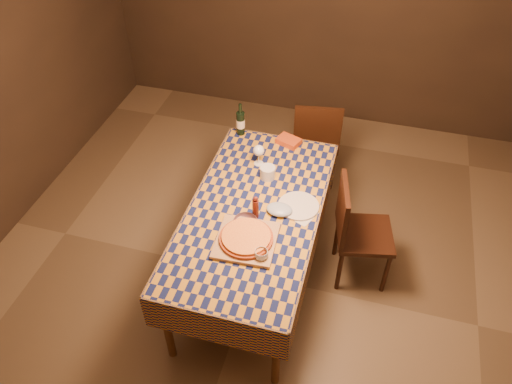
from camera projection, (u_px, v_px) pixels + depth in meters
room at (254, 146)px, 3.19m from camera, size 5.00×5.10×2.70m
dining_table at (254, 217)px, 3.64m from camera, size 0.94×1.84×0.77m
cutting_board at (246, 240)px, 3.36m from camera, size 0.42×0.42×0.03m
pizza at (246, 237)px, 3.34m from camera, size 0.40×0.40×0.04m
pepper_mill at (256, 208)px, 3.48m from camera, size 0.05×0.05×0.19m
bowl at (245, 223)px, 3.46m from camera, size 0.20×0.20×0.05m
wine_glass at (259, 151)px, 3.88m from camera, size 0.10×0.10×0.18m
wine_bottle at (241, 123)px, 4.19m from camera, size 0.08×0.08×0.29m
deli_tub at (268, 172)px, 3.81m from camera, size 0.13×0.13×0.10m
takeout_container at (289, 141)px, 4.15m from camera, size 0.22×0.19×0.05m
white_plate at (298, 206)px, 3.60m from camera, size 0.31×0.31×0.02m
tumbler at (261, 255)px, 3.23m from camera, size 0.12×0.12×0.07m
flour_patch at (299, 213)px, 3.56m from camera, size 0.28×0.25×0.00m
flour_bag at (279, 209)px, 3.55m from camera, size 0.22×0.19×0.06m
chair_far at (316, 138)px, 4.63m from camera, size 0.48×0.49×0.93m
chair_right at (355, 228)px, 3.80m from camera, size 0.51×0.50×0.93m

